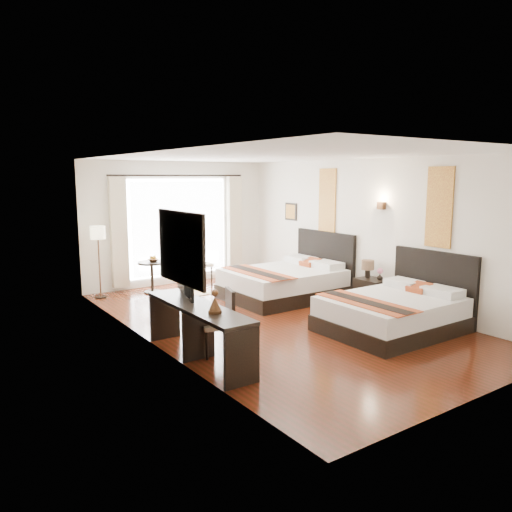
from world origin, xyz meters
TOP-DOWN VIEW (x-y plane):
  - floor at (0.00, 0.00)m, footprint 4.50×7.50m
  - ceiling at (0.00, 0.00)m, footprint 4.50×7.50m
  - wall_headboard at (2.25, 0.00)m, footprint 0.01×7.50m
  - wall_desk at (-2.25, 0.00)m, footprint 0.01×7.50m
  - wall_window at (0.00, 3.75)m, footprint 4.50×0.01m
  - wall_entry at (0.00, -3.75)m, footprint 4.50×0.01m
  - window_glass at (0.00, 3.73)m, footprint 2.40×0.02m
  - sheer_curtain at (0.00, 3.67)m, footprint 2.30×0.02m
  - drape_left at (-1.45, 3.63)m, footprint 0.35×0.14m
  - drape_right at (1.45, 3.63)m, footprint 0.35×0.14m
  - art_panel_near at (2.23, -1.55)m, footprint 0.03×0.50m
  - art_panel_far at (2.23, 1.18)m, footprint 0.03×0.50m
  - wall_sconce at (2.19, -0.34)m, footprint 0.10×0.14m
  - mirror_frame at (-2.22, -0.90)m, footprint 0.04×1.25m
  - mirror_glass at (-2.19, -0.90)m, footprint 0.01×1.12m
  - bed_near at (1.23, -1.55)m, footprint 2.15×1.68m
  - bed_far at (1.16, 1.18)m, footprint 2.30×1.79m
  - nightstand at (2.02, -0.34)m, footprint 0.46×0.57m
  - table_lamp at (2.04, -0.19)m, footprint 0.24×0.24m
  - vase at (2.06, -0.49)m, footprint 0.14×0.14m
  - console_desk at (-1.99, -0.90)m, footprint 0.50×2.20m
  - television at (-1.97, -0.35)m, footprint 0.31×0.81m
  - bronze_figurine at (-1.99, -1.35)m, footprint 0.20×0.20m
  - desk_chair at (-1.66, -0.88)m, footprint 0.54×0.54m
  - floor_lamp at (-1.99, 3.32)m, footprint 0.30×0.30m
  - side_table at (-0.93, 3.15)m, footprint 0.58×0.58m
  - fruit_bowl at (-0.90, 3.14)m, footprint 0.26×0.26m
  - window_chair at (0.25, 3.25)m, footprint 0.48×0.48m
  - jute_rug at (-0.51, 2.63)m, footprint 1.20×0.89m

SIDE VIEW (x-z plane):
  - floor at x=0.00m, z-range -0.01..0.00m
  - jute_rug at x=-0.51m, z-range 0.00..0.01m
  - nightstand at x=2.02m, z-range 0.00..0.54m
  - desk_chair at x=-1.66m, z-range -0.18..0.74m
  - window_chair at x=0.25m, z-range -0.20..0.83m
  - bed_near at x=1.23m, z-range -0.29..0.92m
  - bed_far at x=1.16m, z-range -0.31..0.98m
  - side_table at x=-0.93m, z-range 0.00..0.67m
  - console_desk at x=-1.99m, z-range 0.00..0.76m
  - vase at x=2.06m, z-range 0.50..0.62m
  - fruit_bowl at x=-0.90m, z-range 0.67..0.73m
  - table_lamp at x=2.04m, z-range 0.57..0.95m
  - bronze_figurine at x=-1.99m, z-range 0.75..1.02m
  - television at x=-1.97m, z-range 0.76..1.22m
  - floor_lamp at x=-1.99m, z-range 0.51..1.98m
  - drape_left at x=-1.45m, z-range 0.10..2.46m
  - drape_right at x=1.45m, z-range 0.10..2.46m
  - sheer_curtain at x=0.00m, z-range 0.25..2.35m
  - window_glass at x=0.00m, z-range 0.20..2.40m
  - wall_headboard at x=2.25m, z-range 0.00..2.80m
  - wall_desk at x=-2.25m, z-range 0.00..2.80m
  - wall_window at x=0.00m, z-range 0.00..2.80m
  - wall_entry at x=0.00m, z-range 0.00..2.80m
  - mirror_frame at x=-2.22m, z-range 1.08..2.02m
  - mirror_glass at x=-2.19m, z-range 1.14..1.96m
  - wall_sconce at x=2.19m, z-range 1.85..1.99m
  - art_panel_near at x=2.23m, z-range 1.27..2.62m
  - art_panel_far at x=2.23m, z-range 1.27..2.62m
  - ceiling at x=0.00m, z-range 2.78..2.80m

